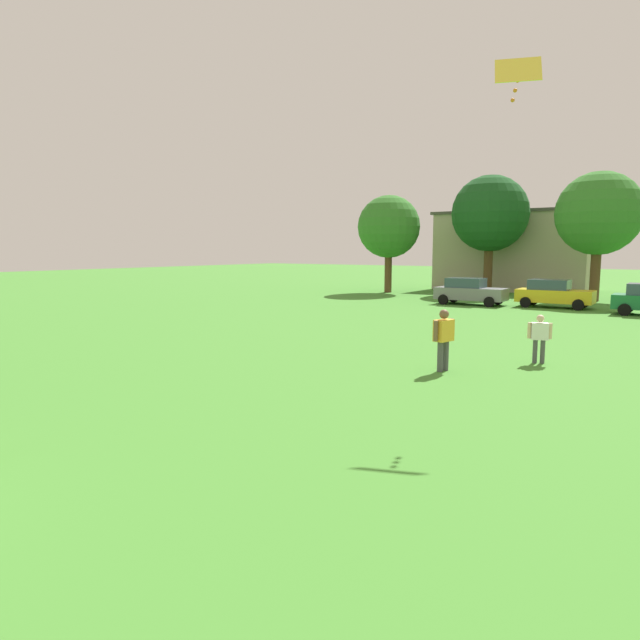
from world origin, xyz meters
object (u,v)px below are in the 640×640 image
at_px(tree_left, 490,214).
at_px(tree_right, 599,214).
at_px(adult_bystander, 444,335).
at_px(bystander_near_trees, 540,335).
at_px(parked_car_gray_0, 470,291).
at_px(kite, 518,73).
at_px(tree_far_left, 389,227).
at_px(parked_car_yellow_1, 553,293).

distance_m(tree_left, tree_right, 8.40).
height_order(adult_bystander, bystander_near_trees, adult_bystander).
relative_size(bystander_near_trees, parked_car_gray_0, 0.35).
xyz_separation_m(adult_bystander, kite, (1.97, -0.72, 6.65)).
bearing_deg(adult_bystander, tree_left, -148.94).
distance_m(kite, tree_far_left, 31.60).
distance_m(tree_far_left, tree_left, 7.89).
relative_size(kite, tree_left, 0.13).
relative_size(adult_bystander, tree_far_left, 0.23).
bearing_deg(tree_far_left, parked_car_yellow_1, -20.98).
bearing_deg(tree_left, parked_car_yellow_1, -52.03).
relative_size(adult_bystander, kite, 1.52).
bearing_deg(tree_right, parked_car_yellow_1, -102.44).
xyz_separation_m(parked_car_gray_0, tree_right, (6.15, 7.15, 4.97)).
bearing_deg(adult_bystander, parked_car_gray_0, -146.99).
xyz_separation_m(kite, parked_car_yellow_1, (-3.18, 21.26, -6.85)).
height_order(kite, tree_left, tree_left).
xyz_separation_m(kite, tree_left, (-9.86, 29.81, -1.48)).
relative_size(kite, tree_right, 0.14).
relative_size(tree_left, tree_right, 1.07).
xyz_separation_m(bystander_near_trees, parked_car_yellow_1, (-3.23, 17.84, -0.04)).
height_order(adult_bystander, parked_car_yellow_1, adult_bystander).
xyz_separation_m(tree_far_left, tree_left, (7.11, 3.27, 0.96)).
xyz_separation_m(kite, tree_right, (-1.83, 27.38, -1.89)).
height_order(bystander_near_trees, kite, kite).
xyz_separation_m(bystander_near_trees, parked_car_gray_0, (-8.04, 16.82, -0.04)).
distance_m(adult_bystander, parked_car_yellow_1, 20.58).
distance_m(kite, tree_left, 31.44).
height_order(parked_car_gray_0, parked_car_yellow_1, same).
height_order(kite, tree_right, tree_right).
xyz_separation_m(bystander_near_trees, kite, (-0.05, -3.42, 6.82)).
bearing_deg(tree_far_left, parked_car_gray_0, -35.06).
bearing_deg(tree_left, bystander_near_trees, -69.42).
height_order(parked_car_yellow_1, tree_left, tree_left).
bearing_deg(bystander_near_trees, adult_bystander, 32.62).
bearing_deg(parked_car_yellow_1, adult_bystander, -86.63).
xyz_separation_m(tree_far_left, tree_right, (15.14, 0.84, 0.56)).
relative_size(parked_car_gray_0, tree_left, 0.47).
bearing_deg(tree_right, tree_left, 163.16).
height_order(tree_far_left, tree_left, tree_left).
relative_size(parked_car_yellow_1, tree_right, 0.50).
bearing_deg(tree_left, tree_right, -16.84).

